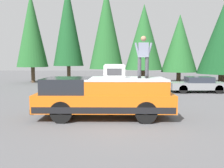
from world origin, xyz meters
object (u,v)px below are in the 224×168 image
Objects in this scene: person_on_truck_bed at (143,56)px; parked_car_maroon at (131,85)px; pickup_truck at (105,97)px; parked_car_grey at (198,85)px; compressor_unit at (114,71)px.

person_on_truck_bed reaches higher than parked_car_maroon.
pickup_truck is 10.24m from parked_car_grey.
compressor_unit is 0.20× the size of parked_car_grey.
parked_car_grey is at bearing -32.48° from person_on_truck_bed.
pickup_truck is 2.29m from person_on_truck_bed.
pickup_truck is 7.81m from parked_car_maroon.
person_on_truck_bed reaches higher than compressor_unit.
pickup_truck is at bearing 86.29° from compressor_unit.
person_on_truck_bed is at bearing 179.74° from parked_car_maroon.
parked_car_maroon is (7.67, -1.20, -1.35)m from compressor_unit.
pickup_truck is 1.13m from compressor_unit.
compressor_unit reaches higher than parked_car_grey.
pickup_truck is at bearing 168.20° from parked_car_maroon.
parked_car_grey is (7.84, -6.58, -0.29)m from pickup_truck.
parked_car_maroon is at bearing -11.80° from pickup_truck.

